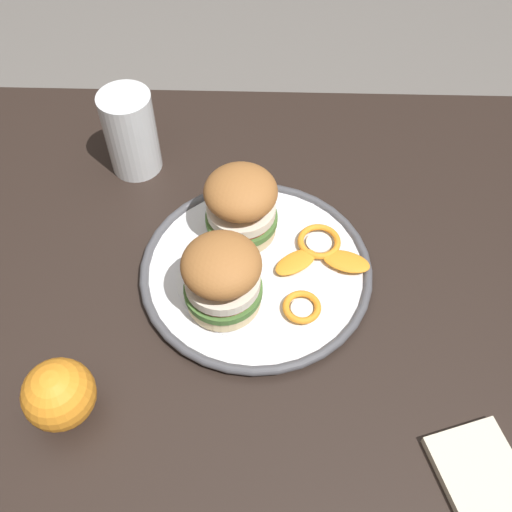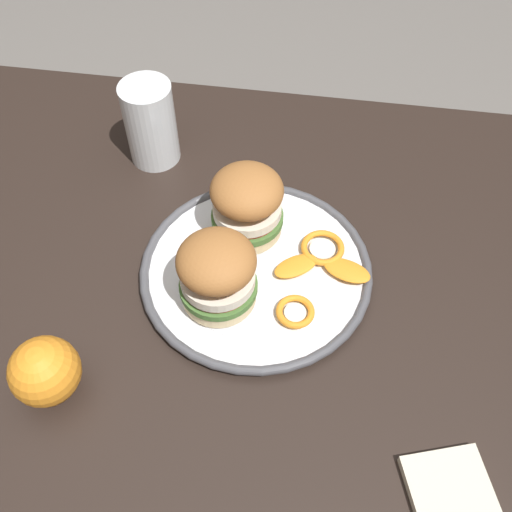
% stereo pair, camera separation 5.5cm
% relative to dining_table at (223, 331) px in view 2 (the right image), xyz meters
% --- Properties ---
extents(ground_plane, '(8.00, 8.00, 0.00)m').
position_rel_dining_table_xyz_m(ground_plane, '(0.00, 0.00, -0.62)').
color(ground_plane, slate).
extents(dining_table, '(1.15, 0.81, 0.73)m').
position_rel_dining_table_xyz_m(dining_table, '(0.00, 0.00, 0.00)').
color(dining_table, black).
rests_on(dining_table, ground).
extents(dinner_plate, '(0.30, 0.30, 0.02)m').
position_rel_dining_table_xyz_m(dinner_plate, '(-0.04, -0.03, 0.12)').
color(dinner_plate, white).
rests_on(dinner_plate, dining_table).
extents(sandwich_half_left, '(0.11, 0.11, 0.10)m').
position_rel_dining_table_xyz_m(sandwich_half_left, '(-0.01, 0.02, 0.18)').
color(sandwich_half_left, beige).
rests_on(sandwich_half_left, dinner_plate).
extents(sandwich_half_right, '(0.11, 0.11, 0.10)m').
position_rel_dining_table_xyz_m(sandwich_half_right, '(-0.02, -0.09, 0.18)').
color(sandwich_half_right, beige).
rests_on(sandwich_half_right, dinner_plate).
extents(orange_peel_curled, '(0.08, 0.08, 0.01)m').
position_rel_dining_table_xyz_m(orange_peel_curled, '(-0.13, -0.07, 0.13)').
color(orange_peel_curled, orange).
rests_on(orange_peel_curled, dinner_plate).
extents(orange_peel_strip_long, '(0.07, 0.06, 0.01)m').
position_rel_dining_table_xyz_m(orange_peel_strip_long, '(-0.10, -0.03, 0.13)').
color(orange_peel_strip_long, orange).
rests_on(orange_peel_strip_long, dinner_plate).
extents(orange_peel_strip_short, '(0.07, 0.05, 0.01)m').
position_rel_dining_table_xyz_m(orange_peel_strip_short, '(-0.16, -0.04, 0.13)').
color(orange_peel_strip_short, orange).
rests_on(orange_peel_strip_short, dinner_plate).
extents(orange_peel_small_curl, '(0.07, 0.07, 0.01)m').
position_rel_dining_table_xyz_m(orange_peel_small_curl, '(-0.10, 0.03, 0.13)').
color(orange_peel_small_curl, orange).
rests_on(orange_peel_small_curl, dinner_plate).
extents(drinking_glass, '(0.07, 0.07, 0.13)m').
position_rel_dining_table_xyz_m(drinking_glass, '(0.14, -0.23, 0.17)').
color(drinking_glass, white).
rests_on(drinking_glass, dining_table).
extents(whole_orange, '(0.08, 0.08, 0.08)m').
position_rel_dining_table_xyz_m(whole_orange, '(0.16, 0.16, 0.15)').
color(whole_orange, orange).
rests_on(whole_orange, dining_table).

